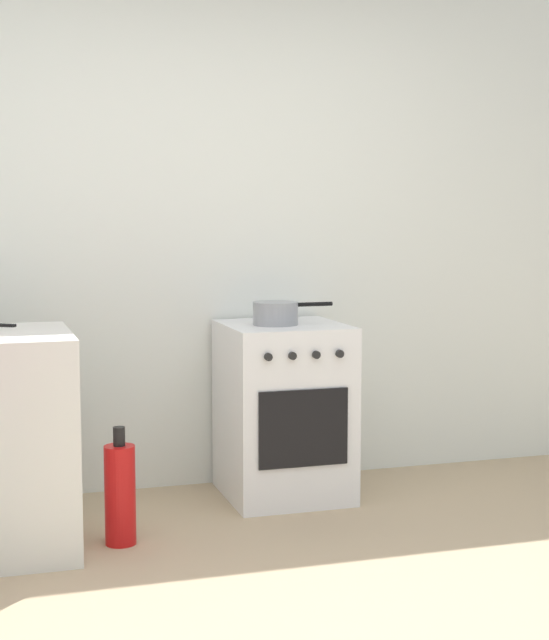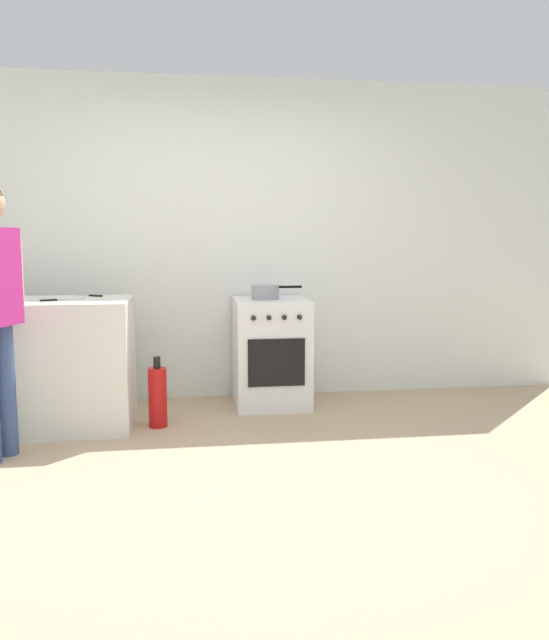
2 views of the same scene
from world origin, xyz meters
name	(u,v)px [view 2 (image 2 of 2)]	position (x,y,z in m)	size (l,w,h in m)	color
ground_plane	(247,482)	(0.00, 0.00, 0.00)	(8.00, 8.00, 0.00)	tan
back_wall	(223,241)	(0.00, 1.95, 1.30)	(6.00, 0.10, 2.60)	silver
counter_unit	(36,364)	(-1.35, 1.20, 0.45)	(1.30, 0.70, 0.90)	silver
oven_left	(271,352)	(0.35, 1.58, 0.43)	(0.57, 0.62, 0.85)	white
pot	(265,292)	(0.30, 1.56, 0.91)	(0.40, 0.22, 0.11)	gray
knife_utility	(90,296)	(-1.01, 1.45, 0.90)	(0.22, 0.17, 0.01)	silver
knife_chef	(61,300)	(-1.15, 1.16, 0.90)	(0.29, 0.18, 0.01)	silver
fire_extinguisher	(158,396)	(-0.52, 1.10, 0.22)	(0.13, 0.13, 0.50)	red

